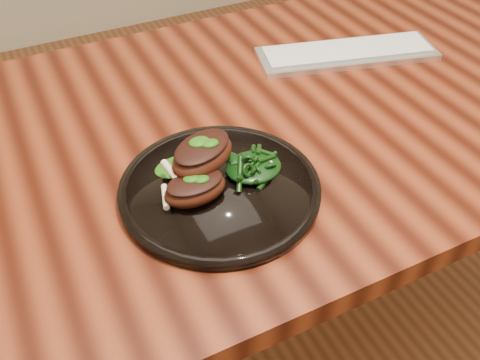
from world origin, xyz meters
name	(u,v)px	position (x,y,z in m)	size (l,w,h in m)	color
desk	(279,142)	(0.00, 0.00, 0.67)	(1.60, 0.80, 0.75)	black
plate	(220,189)	(-0.20, -0.16, 0.76)	(0.30, 0.30, 0.02)	black
lamb_chop_front	(195,188)	(-0.24, -0.17, 0.79)	(0.10, 0.07, 0.04)	#3B150B
lamb_chop_back	(202,154)	(-0.21, -0.13, 0.81)	(0.13, 0.11, 0.05)	#3B150B
herb_smear	(180,166)	(-0.24, -0.10, 0.77)	(0.08, 0.05, 0.01)	#114907
greens_heap	(253,164)	(-0.14, -0.16, 0.78)	(0.09, 0.08, 0.03)	black
keyboard	(347,53)	(0.22, 0.10, 0.76)	(0.39, 0.20, 0.02)	silver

